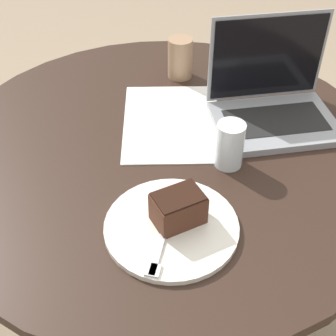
% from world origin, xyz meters
% --- Properties ---
extents(ground_plane, '(12.00, 12.00, 0.00)m').
position_xyz_m(ground_plane, '(0.00, 0.00, 0.00)').
color(ground_plane, gray).
extents(dining_table, '(1.07, 1.07, 0.71)m').
position_xyz_m(dining_table, '(0.00, 0.00, 0.56)').
color(dining_table, black).
rests_on(dining_table, ground_plane).
extents(paper_document, '(0.39, 0.34, 0.00)m').
position_xyz_m(paper_document, '(-0.07, 0.05, 0.71)').
color(paper_document, white).
rests_on(paper_document, dining_table).
extents(plate, '(0.26, 0.26, 0.01)m').
position_xyz_m(plate, '(0.26, -0.08, 0.71)').
color(plate, silver).
rests_on(plate, dining_table).
extents(cake_slice, '(0.08, 0.10, 0.07)m').
position_xyz_m(cake_slice, '(0.25, -0.06, 0.75)').
color(cake_slice, '#472619').
rests_on(cake_slice, plate).
extents(fork, '(0.16, 0.11, 0.00)m').
position_xyz_m(fork, '(0.30, -0.12, 0.72)').
color(fork, silver).
rests_on(fork, plate).
extents(coffee_glass, '(0.07, 0.07, 0.11)m').
position_xyz_m(coffee_glass, '(-0.28, 0.15, 0.77)').
color(coffee_glass, '#997556').
rests_on(coffee_glass, dining_table).
extents(water_glass, '(0.06, 0.06, 0.11)m').
position_xyz_m(water_glass, '(0.12, 0.11, 0.76)').
color(water_glass, silver).
rests_on(water_glass, dining_table).
extents(laptop, '(0.27, 0.33, 0.25)m').
position_xyz_m(laptop, '(-0.00, 0.29, 0.75)').
color(laptop, gray).
rests_on(laptop, dining_table).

